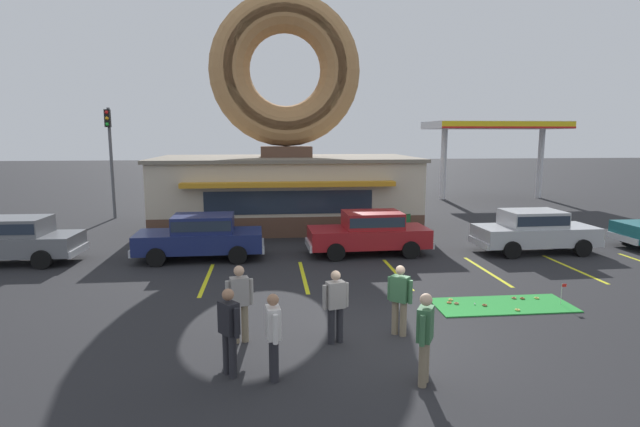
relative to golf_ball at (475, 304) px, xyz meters
name	(u,v)px	position (x,y,z in m)	size (l,w,h in m)	color
ground_plane	(385,338)	(-2.81, -1.81, -0.05)	(160.00, 160.00, 0.00)	#232326
donut_shop_building	(286,149)	(-4.43, 12.13, 3.69)	(12.30, 6.75, 10.96)	brown
putting_mat	(503,305)	(0.73, -0.06, -0.04)	(3.57, 1.42, 0.03)	green
mini_donut_near_left	(522,298)	(1.47, 0.32, 0.00)	(0.13, 0.13, 0.04)	brown
mini_donut_near_right	(451,300)	(-0.50, 0.41, 0.00)	(0.13, 0.13, 0.04)	#E5C666
mini_donut_mid_left	(485,305)	(0.22, -0.10, 0.00)	(0.13, 0.13, 0.04)	brown
mini_donut_mid_centre	(514,298)	(1.26, 0.36, 0.00)	(0.13, 0.13, 0.04)	#A5724C
mini_donut_mid_right	(456,303)	(-0.45, 0.10, 0.00)	(0.13, 0.13, 0.04)	#A5724C
mini_donut_far_left	(449,302)	(-0.62, 0.19, 0.00)	(0.13, 0.13, 0.04)	#D17F47
mini_donut_far_centre	(537,298)	(1.87, 0.30, 0.00)	(0.13, 0.13, 0.04)	#E5C666
mini_donut_far_right	(517,310)	(0.89, -0.53, 0.00)	(0.13, 0.13, 0.04)	#E5C666
golf_ball	(475,304)	(0.00, 0.00, 0.00)	(0.04, 0.04, 0.04)	white
putting_flag_pin	(563,289)	(2.31, -0.17, 0.39)	(0.13, 0.01, 0.55)	silver
car_grey	(13,238)	(-14.12, 5.90, 0.82)	(4.59, 2.05, 1.60)	slate
car_red	(370,231)	(-1.58, 5.92, 0.82)	(4.61, 2.08, 1.60)	maroon
car_navy	(201,235)	(-7.72, 5.81, 0.82)	(4.59, 2.05, 1.60)	navy
car_silver	(534,229)	(4.67, 5.59, 0.82)	(4.58, 2.03, 1.60)	#B2B5BA
pedestrian_blue_sweater_man	(400,297)	(-2.47, -1.65, 0.82)	(0.48, 0.43, 1.59)	#7F7056
pedestrian_hooded_kid	(273,333)	(-5.26, -3.42, 0.84)	(0.29, 0.59, 1.62)	#232328
pedestrian_leather_jacket_man	(425,334)	(-2.60, -3.87, 0.88)	(0.39, 0.53, 1.68)	#7F7056
pedestrian_clipboard_woman	(336,303)	(-3.93, -1.93, 0.83)	(0.58, 0.33, 1.59)	#232328
pedestrian_beanie_man	(240,300)	(-5.95, -1.68, 0.89)	(0.58, 0.32, 1.69)	#7F7056
pedestrian_crossing_woman	(229,328)	(-6.07, -3.19, 0.87)	(0.42, 0.49, 1.67)	#232328
trash_bin	(404,224)	(0.69, 9.34, 0.45)	(0.57, 0.57, 0.97)	#1E662D
traffic_light_pole	(110,148)	(-13.49, 15.26, 3.66)	(0.28, 0.47, 5.80)	#595B60
gas_station_canopy	(494,128)	(10.18, 21.21, 4.81)	(9.00, 4.46, 5.30)	silver
parking_stripe_far_left	(207,279)	(-7.25, 3.19, -0.05)	(0.12, 3.60, 0.01)	yellow
parking_stripe_left	(304,276)	(-4.25, 3.19, -0.05)	(0.12, 3.60, 0.01)	yellow
parking_stripe_mid_left	(397,274)	(-1.25, 3.19, -0.05)	(0.12, 3.60, 0.01)	yellow
parking_stripe_centre	(486,271)	(1.75, 3.19, -0.05)	(0.12, 3.60, 0.01)	yellow
parking_stripe_mid_right	(573,268)	(4.75, 3.19, -0.05)	(0.12, 3.60, 0.01)	yellow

